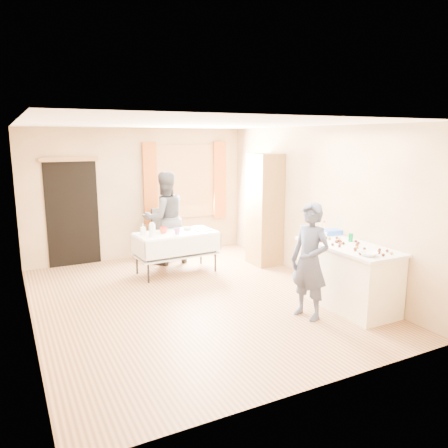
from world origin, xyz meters
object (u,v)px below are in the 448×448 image
cabinet (265,210)px  party_table (176,249)px  counter (347,276)px  woman (165,218)px  girl (310,261)px  chair (166,243)px

cabinet → party_table: cabinet is taller
counter → woman: size_ratio=0.87×
party_table → woman: (0.04, 0.67, 0.45)m
party_table → girl: size_ratio=0.94×
woman → counter: bearing=114.5°
cabinet → chair: 2.15m
counter → woman: 3.67m
girl → chair: bearing=175.1°
chair → woman: 0.72m
party_table → chair: chair is taller
woman → party_table: bearing=85.1°
party_table → chair: size_ratio=1.46×
counter → girl: girl is taller
cabinet → girl: size_ratio=1.34×
chair → woman: woman is taller
counter → woman: (-1.60, 3.28, 0.44)m
chair → party_table: bearing=-123.4°
party_table → girl: bearing=-74.6°
counter → chair: (-1.47, 3.66, -0.15)m
party_table → cabinet: bearing=-9.6°
counter → woman: woman is taller
party_table → girl: (0.89, -2.68, 0.34)m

